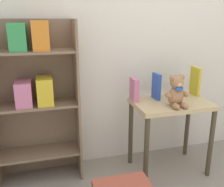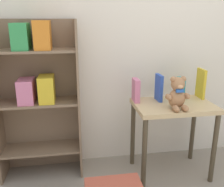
{
  "view_description": "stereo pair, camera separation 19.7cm",
  "coord_description": "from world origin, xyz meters",
  "px_view_note": "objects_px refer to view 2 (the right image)",
  "views": [
    {
      "loc": [
        -0.84,
        -0.82,
        1.3
      ],
      "look_at": [
        -0.35,
        1.0,
        0.73
      ],
      "focal_mm": 40.0,
      "sensor_mm": 36.0,
      "label": 1
    },
    {
      "loc": [
        -0.65,
        -0.86,
        1.3
      ],
      "look_at": [
        -0.35,
        1.0,
        0.73
      ],
      "focal_mm": 40.0,
      "sensor_mm": 36.0,
      "label": 2
    }
  ],
  "objects_px": {
    "bookshelf_side": "(38,89)",
    "book_standing_yellow": "(201,83)",
    "book_standing_pink": "(136,90)",
    "book_standing_blue": "(159,88)",
    "display_table": "(173,116)",
    "teddy_bear": "(178,94)",
    "book_standing_teal": "(181,89)"
  },
  "relations": [
    {
      "from": "bookshelf_side",
      "to": "display_table",
      "type": "height_order",
      "value": "bookshelf_side"
    },
    {
      "from": "display_table",
      "to": "book_standing_yellow",
      "type": "distance_m",
      "value": 0.39
    },
    {
      "from": "display_table",
      "to": "book_standing_teal",
      "type": "bearing_deg",
      "value": 46.98
    },
    {
      "from": "teddy_bear",
      "to": "book_standing_blue",
      "type": "xyz_separation_m",
      "value": [
        -0.08,
        0.21,
        -0.0
      ]
    },
    {
      "from": "display_table",
      "to": "book_standing_yellow",
      "type": "relative_size",
      "value": 2.53
    },
    {
      "from": "teddy_bear",
      "to": "book_standing_blue",
      "type": "distance_m",
      "value": 0.22
    },
    {
      "from": "teddy_bear",
      "to": "book_standing_yellow",
      "type": "xyz_separation_m",
      "value": [
        0.31,
        0.23,
        0.01
      ]
    },
    {
      "from": "bookshelf_side",
      "to": "book_standing_yellow",
      "type": "relative_size",
      "value": 5.15
    },
    {
      "from": "bookshelf_side",
      "to": "book_standing_teal",
      "type": "xyz_separation_m",
      "value": [
        1.19,
        -0.1,
        -0.03
      ]
    },
    {
      "from": "book_standing_teal",
      "to": "book_standing_yellow",
      "type": "distance_m",
      "value": 0.2
    },
    {
      "from": "display_table",
      "to": "book_standing_pink",
      "type": "distance_m",
      "value": 0.37
    },
    {
      "from": "book_standing_teal",
      "to": "book_standing_blue",
      "type": "bearing_deg",
      "value": -178.57
    },
    {
      "from": "bookshelf_side",
      "to": "book_standing_blue",
      "type": "xyz_separation_m",
      "value": [
        0.99,
        -0.1,
        -0.01
      ]
    },
    {
      "from": "bookshelf_side",
      "to": "teddy_bear",
      "type": "xyz_separation_m",
      "value": [
        1.07,
        -0.31,
        -0.01
      ]
    },
    {
      "from": "bookshelf_side",
      "to": "book_standing_yellow",
      "type": "xyz_separation_m",
      "value": [
        1.38,
        -0.08,
        0.01
      ]
    },
    {
      "from": "bookshelf_side",
      "to": "book_standing_teal",
      "type": "bearing_deg",
      "value": -4.81
    },
    {
      "from": "teddy_bear",
      "to": "book_standing_teal",
      "type": "xyz_separation_m",
      "value": [
        0.12,
        0.21,
        -0.02
      ]
    },
    {
      "from": "display_table",
      "to": "book_standing_blue",
      "type": "relative_size",
      "value": 2.88
    },
    {
      "from": "display_table",
      "to": "book_standing_blue",
      "type": "height_order",
      "value": "book_standing_blue"
    },
    {
      "from": "bookshelf_side",
      "to": "book_standing_teal",
      "type": "height_order",
      "value": "bookshelf_side"
    },
    {
      "from": "teddy_bear",
      "to": "bookshelf_side",
      "type": "bearing_deg",
      "value": 163.92
    },
    {
      "from": "teddy_bear",
      "to": "book_standing_yellow",
      "type": "distance_m",
      "value": 0.39
    },
    {
      "from": "book_standing_blue",
      "to": "bookshelf_side",
      "type": "bearing_deg",
      "value": 172.88
    },
    {
      "from": "teddy_bear",
      "to": "book_standing_blue",
      "type": "bearing_deg",
      "value": 109.77
    },
    {
      "from": "book_standing_teal",
      "to": "book_standing_yellow",
      "type": "height_order",
      "value": "book_standing_yellow"
    },
    {
      "from": "book_standing_teal",
      "to": "book_standing_pink",
      "type": "bearing_deg",
      "value": 179.64
    },
    {
      "from": "book_standing_pink",
      "to": "book_standing_yellow",
      "type": "distance_m",
      "value": 0.58
    },
    {
      "from": "bookshelf_side",
      "to": "book_standing_pink",
      "type": "height_order",
      "value": "bookshelf_side"
    },
    {
      "from": "bookshelf_side",
      "to": "display_table",
      "type": "bearing_deg",
      "value": -10.58
    },
    {
      "from": "book_standing_pink",
      "to": "book_standing_blue",
      "type": "bearing_deg",
      "value": -2.01
    },
    {
      "from": "book_standing_pink",
      "to": "book_standing_blue",
      "type": "height_order",
      "value": "book_standing_blue"
    },
    {
      "from": "book_standing_teal",
      "to": "book_standing_yellow",
      "type": "relative_size",
      "value": 0.74
    }
  ]
}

